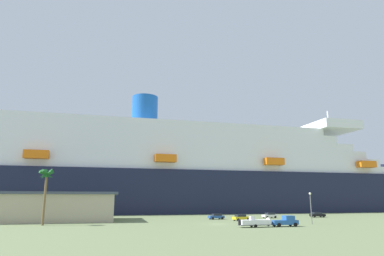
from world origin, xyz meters
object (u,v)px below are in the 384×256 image
Objects in this scene: parked_car_white_van at (270,215)px; cruise_ship at (210,176)px; parked_car_black_coupe at (317,215)px; parked_car_blue_suv at (216,216)px; parked_car_yellow_taxi at (241,217)px; pickup_truck at (285,221)px; street_lamp at (311,203)px; small_boat_on_trailer at (258,222)px; palm_tree at (46,179)px.

cruise_ship is at bearing 93.59° from parked_car_white_van.
parked_car_blue_suv is at bearing -177.73° from parked_car_black_coupe.
cruise_ship reaches higher than parked_car_yellow_taxi.
pickup_truck is 1.18× the size of parked_car_black_coupe.
parked_car_black_coupe is at bearing 16.39° from parked_car_yellow_taxi.
street_lamp is at bearing -58.89° from parked_car_blue_suv.
parked_car_yellow_taxi is (5.75, 20.89, -0.13)m from small_boat_on_trailer.
street_lamp is (58.27, -12.88, -5.32)m from palm_tree.
street_lamp is (9.71, 4.73, 3.64)m from pickup_truck.
parked_car_yellow_taxi is at bearing 91.26° from pickup_truck.
parked_car_white_van and parked_car_black_coupe have the same top height.
cruise_ship reaches higher than pickup_truck.
pickup_truck is at bearing -134.69° from parked_car_black_coupe.
pickup_truck is 28.82m from parked_car_blue_suv.
pickup_truck is at bearing -97.71° from cruise_ship.
palm_tree is at bearing -168.39° from parked_car_white_van.
cruise_ship reaches higher than street_lamp.
pickup_truck is (-10.25, -75.65, -14.43)m from cruise_ship.
cruise_ship is 50.04× the size of parked_car_white_van.
parked_car_white_van is 16.43m from parked_car_yellow_taxi.
small_boat_on_trailer is (-6.21, 0.10, -0.09)m from pickup_truck.
small_boat_on_trailer is 46.43m from parked_car_black_coupe.
palm_tree is (-42.35, 17.51, 9.05)m from small_boat_on_trailer.
parked_car_white_van is at bearing 66.61° from pickup_truck.
cruise_ship is at bearing 72.54° from parked_car_blue_suv.
street_lamp is at bearing -12.47° from palm_tree.
street_lamp is 27.97m from parked_car_blue_suv.
cruise_ship is at bearing 77.71° from small_boat_on_trailer.
street_lamp is 1.57× the size of parked_car_blue_suv.
parked_car_blue_suv is (-14.85, -47.20, -14.64)m from cruise_ship.
palm_tree is 63.61m from parked_car_white_van.
small_boat_on_trailer is at bearing 179.05° from pickup_truck.
pickup_truck is 11.39m from street_lamp.
pickup_truck reaches higher than parked_car_yellow_taxi.
parked_car_yellow_taxi is 1.02× the size of parked_car_black_coupe.
cruise_ship is 57.59m from parked_car_yellow_taxi.
parked_car_yellow_taxi is (-13.55, -9.29, 0.00)m from parked_car_white_van.
small_boat_on_trailer is at bearing -140.24° from parked_car_black_coupe.
cruise_ship is 51.84m from parked_car_black_coupe.
pickup_truck is at bearing -80.81° from parked_car_blue_suv.
small_boat_on_trailer is 0.72× the size of palm_tree.
street_lamp is (-0.54, -70.92, -10.79)m from cruise_ship.
cruise_ship is 18.82× the size of palm_tree.
parked_car_blue_suv is at bearing 121.11° from street_lamp.
street_lamp is at bearing -128.26° from parked_car_black_coupe.
palm_tree is 2.70× the size of parked_car_blue_suv.
parked_car_yellow_taxi and parked_car_black_coupe have the same top height.
pickup_truck is at bearing -154.03° from street_lamp.
small_boat_on_trailer is 21.67m from parked_car_yellow_taxi.
cruise_ship is at bearing 112.75° from parked_car_black_coupe.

